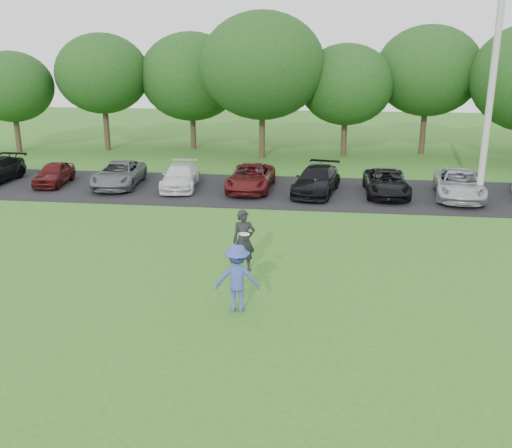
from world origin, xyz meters
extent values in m
plane|color=#2F6B1E|center=(0.00, 0.00, 0.00)|extent=(100.00, 100.00, 0.00)
cube|color=black|center=(0.00, 13.00, 0.01)|extent=(32.00, 6.50, 0.03)
cylinder|color=#AFAEA9|center=(8.64, 11.88, 4.58)|extent=(0.28, 0.28, 9.17)
imported|color=#3C4CAB|center=(-0.04, 0.13, 0.89)|extent=(1.21, 0.77, 1.78)
cylinder|color=white|center=(0.16, 0.08, 2.09)|extent=(0.27, 0.27, 0.07)
imported|color=black|center=(-0.29, 2.90, 0.95)|extent=(0.80, 0.64, 1.90)
cube|color=black|center=(-0.11, 2.72, 1.23)|extent=(0.16, 0.14, 0.10)
imported|color=#4B1012|center=(-11.27, 12.89, 0.58)|extent=(1.62, 3.34, 1.10)
imported|color=slate|center=(-7.98, 12.97, 0.62)|extent=(2.34, 4.40, 1.18)
imported|color=silver|center=(-4.91, 12.96, 0.59)|extent=(2.03, 4.04, 1.12)
imported|color=#551214|center=(-1.51, 13.08, 0.63)|extent=(2.02, 4.31, 1.19)
imported|color=black|center=(1.61, 12.78, 0.65)|extent=(2.42, 4.50, 1.24)
imported|color=black|center=(4.79, 12.90, 0.60)|extent=(1.98, 4.15, 1.14)
imported|color=#B4B7BB|center=(7.98, 12.75, 0.65)|extent=(2.54, 4.65, 1.23)
cylinder|color=#38281C|center=(-18.00, 21.60, 1.10)|extent=(0.36, 0.36, 2.20)
ellipsoid|color=#214C19|center=(-18.00, 21.60, 4.15)|extent=(5.20, 5.20, 4.42)
cylinder|color=#38281C|center=(-12.50, 23.00, 1.35)|extent=(0.36, 0.36, 2.70)
ellipsoid|color=#214C19|center=(-12.50, 23.00, 4.93)|extent=(5.94, 5.94, 5.05)
cylinder|color=#38281C|center=(-7.00, 24.40, 1.10)|extent=(0.36, 0.36, 2.20)
ellipsoid|color=#214C19|center=(-7.00, 24.40, 4.71)|extent=(6.68, 6.68, 5.68)
cylinder|color=#38281C|center=(-2.00, 21.60, 1.35)|extent=(0.36, 0.36, 2.70)
ellipsoid|color=#214C19|center=(-2.00, 21.60, 5.48)|extent=(7.42, 7.42, 6.31)
cylinder|color=#38281C|center=(3.00, 23.00, 1.10)|extent=(0.36, 0.36, 2.20)
ellipsoid|color=#214C19|center=(3.00, 23.00, 4.36)|extent=(5.76, 5.76, 4.90)
cylinder|color=#38281C|center=(8.00, 24.40, 1.35)|extent=(0.36, 0.36, 2.70)
ellipsoid|color=#214C19|center=(8.00, 24.40, 5.14)|extent=(6.50, 6.50, 5.53)
camera|label=1|loc=(2.18, -13.11, 6.47)|focal=40.00mm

